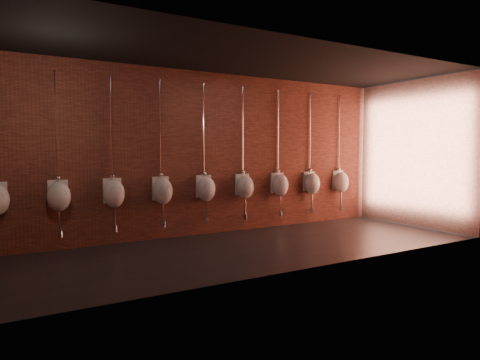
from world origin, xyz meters
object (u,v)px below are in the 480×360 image
object	(u,v)px
urinal_1	(59,196)
urinal_4	(206,188)
urinal_5	(245,186)
urinal_7	(312,183)
urinal_3	(163,190)
urinal_8	(341,181)
urinal_2	(114,193)
urinal_6	(280,185)

from	to	relation	value
urinal_1	urinal_4	xyz separation A→B (m)	(2.68, 0.00, 0.00)
urinal_5	urinal_7	xyz separation A→B (m)	(1.78, 0.00, 0.00)
urinal_1	urinal_3	size ratio (longest dim) A/B	1.00
urinal_5	urinal_8	distance (m)	2.68
urinal_8	urinal_7	bearing A→B (deg)	180.00
urinal_2	urinal_8	world-z (taller)	same
urinal_1	urinal_7	size ratio (longest dim) A/B	1.00
urinal_4	urinal_6	xyz separation A→B (m)	(1.78, 0.00, 0.00)
urinal_1	urinal_7	xyz separation A→B (m)	(5.35, 0.00, 0.00)
urinal_6	urinal_3	bearing A→B (deg)	180.00
urinal_1	urinal_5	bearing A→B (deg)	0.00
urinal_2	urinal_7	xyz separation A→B (m)	(4.46, 0.00, 0.00)
urinal_1	urinal_7	distance (m)	5.35
urinal_2	urinal_5	xyz separation A→B (m)	(2.68, 0.00, 0.00)
urinal_1	urinal_4	distance (m)	2.68
urinal_7	urinal_6	bearing A→B (deg)	180.00
urinal_3	urinal_4	size ratio (longest dim) A/B	1.00
urinal_6	urinal_7	world-z (taller)	same
urinal_6	urinal_8	bearing A→B (deg)	0.00
urinal_2	urinal_3	bearing A→B (deg)	0.00
urinal_7	urinal_8	bearing A→B (deg)	0.00
urinal_1	urinal_4	world-z (taller)	same
urinal_7	urinal_5	bearing A→B (deg)	180.00
urinal_1	urinal_2	distance (m)	0.89
urinal_6	urinal_8	xyz separation A→B (m)	(1.78, 0.00, 0.00)
urinal_1	urinal_5	distance (m)	3.57
urinal_5	urinal_7	size ratio (longest dim) A/B	1.00
urinal_8	urinal_1	bearing A→B (deg)	180.00
urinal_6	urinal_1	bearing A→B (deg)	180.00
urinal_4	urinal_7	size ratio (longest dim) A/B	1.00
urinal_3	urinal_4	bearing A→B (deg)	0.00
urinal_2	urinal_5	world-z (taller)	same
urinal_3	urinal_6	size ratio (longest dim) A/B	1.00
urinal_3	urinal_8	distance (m)	4.46
urinal_6	urinal_2	bearing A→B (deg)	180.00
urinal_2	urinal_3	distance (m)	0.89
urinal_6	urinal_8	distance (m)	1.78
urinal_4	urinal_7	xyz separation A→B (m)	(2.68, 0.00, 0.00)
urinal_6	urinal_7	size ratio (longest dim) A/B	1.00
urinal_1	urinal_5	xyz separation A→B (m)	(3.57, 0.00, 0.00)
urinal_7	urinal_1	bearing A→B (deg)	180.00
urinal_2	urinal_7	world-z (taller)	same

